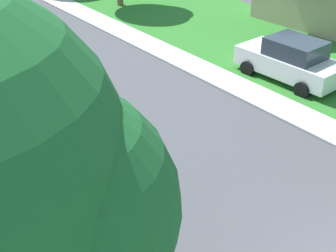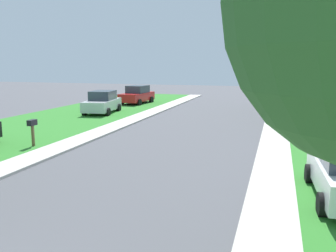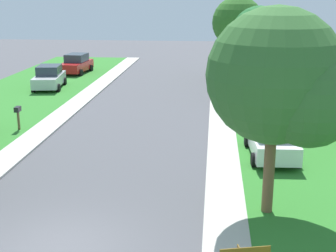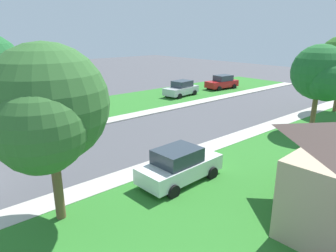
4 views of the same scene
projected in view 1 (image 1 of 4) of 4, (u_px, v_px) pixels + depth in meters
sidewalk_east at (191, 64)px, 20.71m from camera, size 1.40×56.00×0.10m
lawn_east at (265, 41)px, 23.21m from camera, size 8.00×56.00×0.08m
stop_sign_far_corner at (72, 209)px, 9.60m from camera, size 0.90×0.90×2.77m
car_white_far_down_street at (291, 60)px, 18.97m from camera, size 2.19×4.38×1.76m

